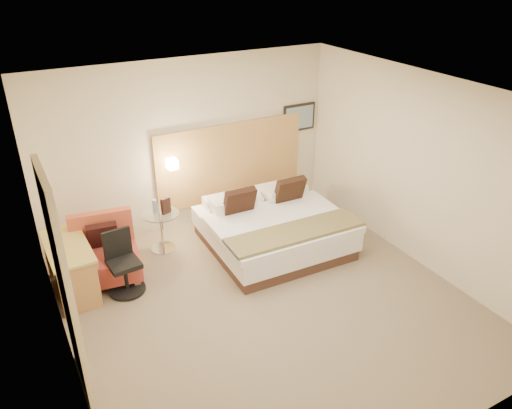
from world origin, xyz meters
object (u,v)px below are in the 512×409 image
lounge_chair (106,255)px  desk (70,254)px  side_table (162,229)px  desk_chair (123,268)px  bed (273,228)px

lounge_chair → desk: size_ratio=0.83×
side_table → desk: (-1.36, -0.41, 0.21)m
lounge_chair → desk_chair: (0.13, -0.41, -0.01)m
bed → lounge_chair: bearing=171.0°
side_table → desk: size_ratio=0.60×
side_table → lounge_chair: bearing=-160.3°
side_table → desk_chair: 1.07m
desk_chair → lounge_chair: bearing=107.8°
desk → desk_chair: desk_chair is taller
bed → desk_chair: 2.29m
lounge_chair → desk: lounge_chair is taller
bed → desk: 2.90m
side_table → desk: 1.44m
lounge_chair → desk_chair: bearing=-72.2°
side_table → desk_chair: desk_chair is taller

